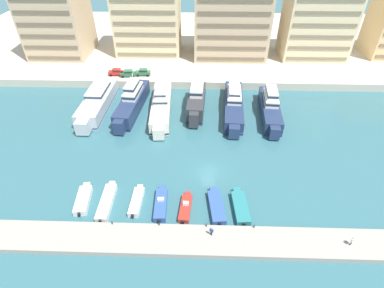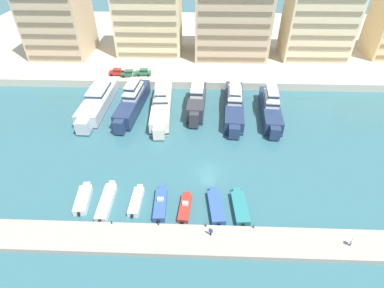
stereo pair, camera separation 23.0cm
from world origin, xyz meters
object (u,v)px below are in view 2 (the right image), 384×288
(yacht_silver_far_left, at_px, (98,101))
(car_green_mid_left, at_px, (144,72))
(pedestrian_near_edge, at_px, (211,231))
(motorboat_blue_center_left, at_px, (160,203))
(car_red_far_left, at_px, (117,72))
(yacht_navy_center_right, at_px, (271,107))
(motorboat_white_far_left, at_px, (83,199))
(motorboat_red_center, at_px, (185,207))
(car_green_left, at_px, (129,73))
(yacht_charcoal_center_left, at_px, (197,101))
(motorboat_white_mid_left, at_px, (136,201))
(pedestrian_mid_deck, at_px, (352,241))
(motorboat_white_left, at_px, (107,201))
(yacht_navy_center, at_px, (234,104))
(yacht_navy_left, at_px, (133,101))
(yacht_ivory_mid_left, at_px, (162,104))
(motorboat_teal_mid_right, at_px, (240,207))
(motorboat_blue_center_right, at_px, (216,206))

(yacht_silver_far_left, height_order, car_green_mid_left, yacht_silver_far_left)
(yacht_silver_far_left, xyz_separation_m, car_green_mid_left, (8.58, 14.63, 1.06))
(pedestrian_near_edge, bearing_deg, motorboat_blue_center_left, 143.36)
(car_green_mid_left, bearing_deg, car_red_far_left, -178.86)
(yacht_navy_center_right, xyz_separation_m, motorboat_white_far_left, (-34.74, -27.53, -1.58))
(motorboat_white_far_left, height_order, motorboat_red_center, motorboat_white_far_left)
(motorboat_blue_center_left, relative_size, car_green_left, 1.78)
(yacht_silver_far_left, height_order, yacht_charcoal_center_left, yacht_charcoal_center_left)
(motorboat_red_center, xyz_separation_m, pedestrian_near_edge, (3.92, -5.34, 1.37))
(motorboat_white_mid_left, bearing_deg, pedestrian_mid_deck, -13.30)
(motorboat_blue_center_left, bearing_deg, motorboat_white_mid_left, 173.10)
(car_green_mid_left, bearing_deg, motorboat_white_left, -88.71)
(yacht_silver_far_left, height_order, car_red_far_left, yacht_silver_far_left)
(yacht_silver_far_left, bearing_deg, yacht_navy_center, -0.27)
(yacht_navy_left, distance_m, motorboat_white_left, 29.38)
(motorboat_blue_center_left, bearing_deg, yacht_navy_center_right, 51.86)
(yacht_silver_far_left, relative_size, motorboat_white_mid_left, 3.32)
(car_green_left, bearing_deg, pedestrian_near_edge, -66.38)
(yacht_ivory_mid_left, bearing_deg, yacht_navy_center, 2.68)
(motorboat_white_left, relative_size, motorboat_teal_mid_right, 1.12)
(car_red_far_left, distance_m, car_green_mid_left, 7.33)
(yacht_charcoal_center_left, xyz_separation_m, yacht_navy_center, (8.73, -0.45, -0.30))
(yacht_charcoal_center_left, distance_m, motorboat_white_left, 32.90)
(yacht_navy_left, relative_size, car_green_left, 5.06)
(pedestrian_near_edge, bearing_deg, yacht_navy_center, 80.49)
(yacht_navy_center_right, height_order, motorboat_teal_mid_right, yacht_navy_center_right)
(motorboat_white_left, distance_m, motorboat_blue_center_left, 8.75)
(yacht_ivory_mid_left, bearing_deg, motorboat_white_mid_left, -91.83)
(motorboat_blue_center_right, distance_m, car_red_far_left, 51.41)
(motorboat_white_mid_left, height_order, motorboat_blue_center_right, motorboat_white_mid_left)
(yacht_navy_center_right, distance_m, car_red_far_left, 42.30)
(motorboat_teal_mid_right, xyz_separation_m, pedestrian_near_edge, (-4.72, -5.64, 1.28))
(yacht_navy_left, relative_size, motorboat_white_far_left, 3.11)
(yacht_silver_far_left, distance_m, motorboat_white_left, 31.04)
(yacht_charcoal_center_left, xyz_separation_m, car_green_mid_left, (-14.84, 14.34, 0.73))
(yacht_navy_center_right, height_order, car_green_mid_left, yacht_navy_center_right)
(motorboat_white_mid_left, relative_size, car_red_far_left, 1.63)
(motorboat_red_center, bearing_deg, car_green_left, 111.86)
(motorboat_white_far_left, xyz_separation_m, motorboat_red_center, (16.67, -1.10, -0.11))
(yacht_ivory_mid_left, xyz_separation_m, motorboat_white_mid_left, (-0.90, -28.24, -1.51))
(car_green_mid_left, bearing_deg, yacht_navy_center, -32.09)
(yacht_navy_center_right, relative_size, car_green_mid_left, 4.77)
(yacht_navy_center, distance_m, motorboat_blue_center_left, 32.63)
(yacht_ivory_mid_left, height_order, yacht_navy_center, yacht_ivory_mid_left)
(motorboat_teal_mid_right, height_order, pedestrian_mid_deck, pedestrian_mid_deck)
(motorboat_white_left, bearing_deg, motorboat_white_mid_left, 3.73)
(motorboat_white_far_left, xyz_separation_m, car_red_far_left, (-4.39, 43.59, 2.47))
(motorboat_teal_mid_right, xyz_separation_m, car_green_left, (-26.29, 43.68, 2.49))
(motorboat_blue_center_right, distance_m, pedestrian_near_edge, 5.92)
(motorboat_teal_mid_right, bearing_deg, yacht_navy_center, 87.68)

